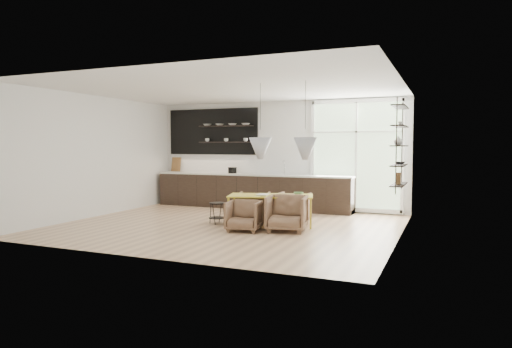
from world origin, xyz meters
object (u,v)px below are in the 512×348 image
Objects in this scene: armchair_back_left at (254,206)px; armchair_back_right at (293,207)px; armchair_front_right at (287,213)px; dining_table at (271,197)px; armchair_front_left at (244,216)px; wire_stool at (217,210)px.

armchair_back_left is 0.88m from armchair_back_right.
armchair_front_right is (0.26, -1.17, 0.03)m from armchair_back_right.
dining_table is 2.68× the size of armchair_back_right.
armchair_back_right is at bearing 179.62° from armchair_back_left.
armchair_back_left reaches higher than dining_table.
armchair_front_left is 1.45× the size of wire_stool.
dining_table is 2.87× the size of armchair_front_left.
armchair_back_left is (-0.57, 0.42, -0.28)m from dining_table.
armchair_back_right reaches higher than armchair_front_left.
dining_table is 0.91m from armchair_front_left.
dining_table is at bearing 127.33° from armchair_front_right.
armchair_front_right reaches higher than armchair_back_left.
armchair_back_right is at bearing 51.46° from dining_table.
dining_table is at bearing 67.14° from armchair_back_right.
armchair_front_left is at bearing -123.67° from dining_table.
armchair_back_left is 1.56× the size of wire_stool.
dining_table reaches higher than armchair_front_left.
wire_stool is at bearing 32.96° from armchair_back_right.
armchair_back_right is 0.91× the size of armchair_front_right.
armchair_front_left is 0.85× the size of armchair_front_right.
armchair_front_right reaches higher than wire_stool.
wire_stool is (-1.43, -0.93, -0.03)m from armchair_back_right.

